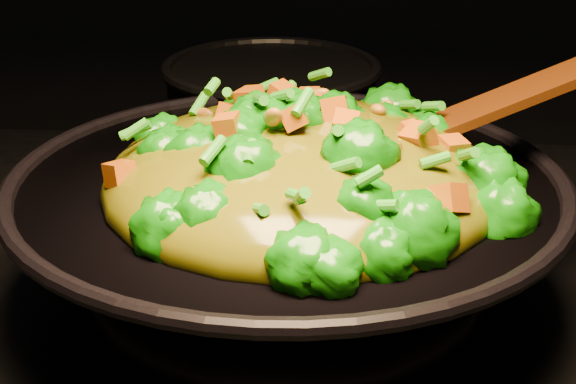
# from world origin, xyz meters

# --- Properties ---
(wok) EXTENTS (0.50, 0.50, 0.13)m
(wok) POSITION_xyz_m (0.09, -0.00, 0.96)
(wok) COLOR black
(wok) RESTS_ON stovetop
(stir_fry) EXTENTS (0.37, 0.37, 0.11)m
(stir_fry) POSITION_xyz_m (0.11, -0.02, 1.08)
(stir_fry) COLOR #127108
(stir_fry) RESTS_ON wok
(spatula) EXTENTS (0.29, 0.08, 0.12)m
(spatula) POSITION_xyz_m (0.25, 0.04, 1.08)
(spatula) COLOR #3C1808
(spatula) RESTS_ON wok
(back_pot) EXTENTS (0.28, 0.28, 0.14)m
(back_pot) POSITION_xyz_m (0.05, 0.32, 0.97)
(back_pot) COLOR black
(back_pot) RESTS_ON stovetop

